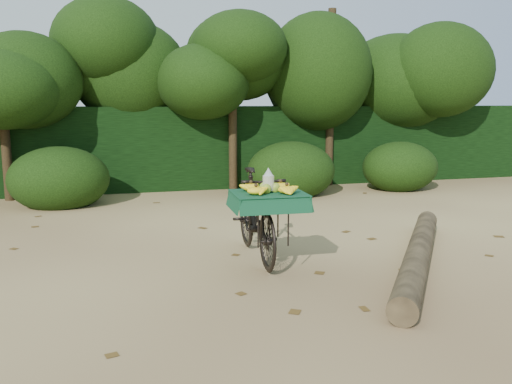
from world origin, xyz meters
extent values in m
plane|color=tan|center=(0.00, 0.00, 0.00)|extent=(80.00, 80.00, 0.00)
imported|color=black|center=(-0.43, 0.08, 0.55)|extent=(0.59, 1.84, 1.09)
cube|color=black|center=(-0.45, -0.52, 0.90)|extent=(0.41, 0.50, 0.03)
cube|color=#134A2A|center=(-0.45, -0.52, 0.91)|extent=(0.81, 0.69, 0.01)
ellipsoid|color=olive|center=(-0.37, -0.53, 0.97)|extent=(0.10, 0.08, 0.12)
ellipsoid|color=olive|center=(-0.49, -0.47, 0.97)|extent=(0.10, 0.08, 0.12)
ellipsoid|color=olive|center=(-0.49, -0.58, 0.97)|extent=(0.10, 0.08, 0.12)
cylinder|color=#EAE5C6|center=(-0.45, -0.51, 1.02)|extent=(0.13, 0.13, 0.16)
cylinder|color=brown|center=(1.34, -0.70, 0.14)|extent=(2.49, 3.29, 0.28)
cube|color=black|center=(0.00, 6.30, 0.90)|extent=(26.00, 1.80, 1.80)
camera|label=1|loc=(-2.15, -6.12, 1.90)|focal=38.00mm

